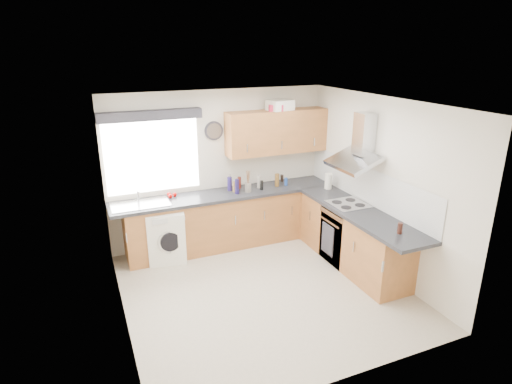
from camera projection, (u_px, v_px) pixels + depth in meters
name	position (u px, v px, depth m)	size (l,w,h in m)	color
ground_plane	(264.00, 290.00, 5.80)	(3.60, 3.60, 0.00)	beige
ceiling	(265.00, 103.00, 4.98)	(3.60, 3.60, 0.02)	white
wall_back	(219.00, 168.00, 6.95)	(3.60, 0.02, 2.50)	silver
wall_front	(346.00, 269.00, 3.82)	(3.60, 0.02, 2.50)	silver
wall_left	(116.00, 226.00, 4.72)	(0.02, 3.60, 2.50)	silver
wall_right	(380.00, 186.00, 6.05)	(0.02, 3.60, 2.50)	silver
window	(153.00, 156.00, 6.46)	(1.40, 0.02, 1.10)	white
window_blind	(150.00, 115.00, 6.17)	(1.50, 0.18, 0.14)	#2A2930
splashback	(366.00, 185.00, 6.33)	(0.01, 3.00, 0.54)	white
base_cab_back	(220.00, 222.00, 6.93)	(3.00, 0.58, 0.86)	#955A2D
base_cab_corner	(307.00, 208.00, 7.51)	(0.60, 0.60, 0.86)	#955A2D
base_cab_right	(352.00, 238.00, 6.34)	(0.58, 2.10, 0.86)	#955A2D
worktop_back	(226.00, 194.00, 6.81)	(3.60, 0.62, 0.05)	#222328
worktop_right	(360.00, 213.00, 6.06)	(0.62, 2.42, 0.05)	#222328
sink	(140.00, 202.00, 6.30)	(0.84, 0.46, 0.10)	#BABCC2
oven	(346.00, 234.00, 6.47)	(0.56, 0.58, 0.85)	black
hob_plate	(348.00, 204.00, 6.31)	(0.52, 0.52, 0.01)	#BABCC2
extractor_hood	(358.00, 147.00, 6.07)	(0.52, 0.78, 0.66)	#BABCC2
upper_cabinets	(277.00, 132.00, 6.97)	(1.70, 0.35, 0.70)	#955A2D
washing_machine	(166.00, 235.00, 6.51)	(0.55, 0.53, 0.81)	white
wall_clock	(214.00, 131.00, 6.69)	(0.30, 0.30, 0.04)	#2A2930
casserole	(280.00, 105.00, 6.83)	(0.39, 0.28, 0.16)	white
storage_box	(276.00, 108.00, 6.76)	(0.22, 0.19, 0.10)	#C6253F
utensil_pot	(248.00, 188.00, 6.83)	(0.10, 0.10, 0.15)	slate
kitchen_roll	(328.00, 181.00, 6.97)	(0.12, 0.12, 0.25)	white
tomato_cluster	(171.00, 195.00, 6.61)	(0.14, 0.14, 0.07)	#B60503
jar_0	(234.00, 187.00, 6.83)	(0.05, 0.05, 0.17)	olive
jar_1	(239.00, 183.00, 7.00)	(0.06, 0.06, 0.19)	maroon
jar_2	(237.00, 187.00, 6.74)	(0.07, 0.07, 0.23)	#1C1445
jar_3	(259.00, 182.00, 7.01)	(0.06, 0.06, 0.22)	#A89E8F
jar_4	(230.00, 184.00, 6.89)	(0.07, 0.07, 0.23)	#241955
jar_5	(282.00, 178.00, 7.36)	(0.05, 0.05, 0.12)	black
jar_6	(230.00, 181.00, 6.96)	(0.05, 0.05, 0.25)	#A09489
jar_7	(262.00, 185.00, 6.93)	(0.05, 0.05, 0.15)	black
jar_8	(277.00, 180.00, 7.10)	(0.07, 0.07, 0.21)	brown
jar_9	(286.00, 182.00, 7.16)	(0.06, 0.06, 0.13)	navy
bottle_0	(400.00, 228.00, 5.32)	(0.06, 0.06, 0.14)	#391A14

